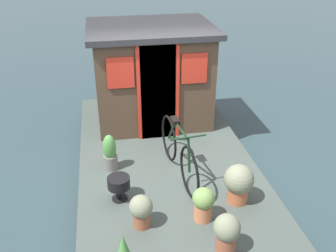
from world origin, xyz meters
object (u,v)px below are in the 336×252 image
Objects in this scene: houseboat_cabin at (151,73)px; bicycle at (178,152)px; potted_plant_basil at (203,203)px; potted_plant_geranium at (239,182)px; potted_plant_sage at (227,232)px; potted_plant_mint at (141,210)px; charcoal_grill at (119,184)px; potted_plant_lavender at (110,153)px.

bicycle is (-2.01, -0.11, -0.51)m from houseboat_cabin.
potted_plant_geranium reaches higher than potted_plant_basil.
potted_plant_sage is (-0.58, -0.12, 0.03)m from potted_plant_basil.
potted_plant_mint is at bearing 88.47° from potted_plant_basil.
potted_plant_sage is at bearing -135.82° from charcoal_grill.
potted_plant_mint is (-1.01, 0.68, -0.16)m from bicycle.
houseboat_cabin is 6.29× the size of charcoal_grill.
bicycle is at bearing 6.01° from potted_plant_basil.
potted_plant_basil is 1.32× the size of charcoal_grill.
houseboat_cabin reaches higher than bicycle.
potted_plant_mint is at bearing 56.50° from potted_plant_sage.
potted_plant_geranium is 2.00m from potted_plant_lavender.
potted_plant_mint is 1.08m from potted_plant_sage.
houseboat_cabin is 1.31× the size of bicycle.
houseboat_cabin is 3.81× the size of potted_plant_lavender.
potted_plant_geranium is (0.27, -0.56, 0.06)m from potted_plant_basil.
potted_plant_sage reaches higher than potted_plant_mint.
potted_plant_mint is 1.37m from potted_plant_geranium.
potted_plant_sage is 0.91× the size of potted_plant_geranium.
potted_plant_basil reaches higher than charcoal_grill.
potted_plant_mint is 0.79× the size of potted_plant_geranium.
potted_plant_sage is at bearing -174.77° from houseboat_cabin.
potted_plant_lavender is 0.78m from charcoal_grill.
houseboat_cabin is 2.66m from charcoal_grill.
bicycle reaches higher than potted_plant_sage.
bicycle is 1.23m from potted_plant_mint.
potted_plant_sage reaches higher than potted_plant_basil.
potted_plant_mint is at bearing 146.19° from bicycle.
potted_plant_mint is 0.87× the size of potted_plant_sage.
potted_plant_geranium is at bearing -101.82° from charcoal_grill.
houseboat_cabin is 2.00m from potted_plant_lavender.
potted_plant_basil is (-1.03, -0.11, -0.15)m from bicycle.
potted_plant_sage is at bearing -172.03° from bicycle.
houseboat_cabin is at bearing 5.23° from potted_plant_sage.
bicycle is 4.80× the size of charcoal_grill.
potted_plant_geranium reaches higher than potted_plant_sage.
potted_plant_lavender is at bearing 13.31° from potted_plant_mint.
potted_plant_basil is 0.91× the size of potted_plant_sage.
potted_plant_lavender reaches higher than potted_plant_mint.
bicycle is at bearing 41.02° from potted_plant_geranium.
bicycle is 3.83× the size of potted_plant_mint.
houseboat_cabin reaches higher than potted_plant_geranium.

